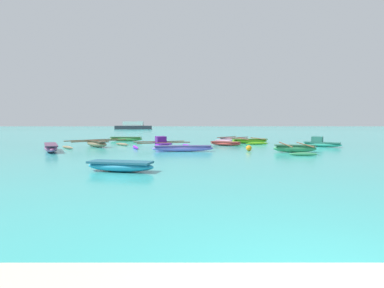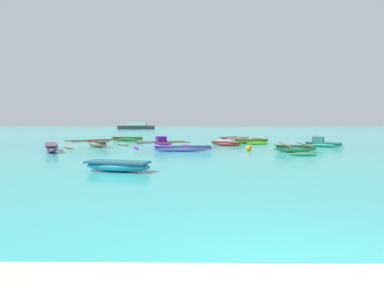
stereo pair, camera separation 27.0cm
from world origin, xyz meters
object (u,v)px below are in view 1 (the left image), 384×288
moored_boat_7 (183,148)px  mooring_buoy_0 (249,148)px  moored_boat_6 (295,148)px  moored_boat_1 (51,147)px  moored_boat_3 (97,144)px  moored_boat_2 (126,139)px  moored_boat_4 (233,139)px  distant_ferry (134,126)px  moored_boat_8 (121,166)px  moored_boat_9 (250,141)px  moored_boat_0 (321,143)px  moored_boat_10 (162,144)px  moored_boat_5 (226,143)px

moored_boat_7 → mooring_buoy_0: size_ratio=10.61×
moored_boat_6 → moored_boat_1: bearing=-175.8°
moored_boat_3 → moored_boat_7: bearing=18.9°
moored_boat_1 → moored_boat_6: size_ratio=0.89×
moored_boat_1 → moored_boat_7: (8.50, 0.02, -0.05)m
moored_boat_2 → moored_boat_4: (10.58, 0.27, -0.05)m
distant_ferry → moored_boat_6: bearing=-69.4°
moored_boat_8 → moored_boat_9: (7.89, 14.99, -0.01)m
moored_boat_0 → distant_ferry: size_ratio=0.29×
moored_boat_2 → moored_boat_3: 6.81m
moored_boat_2 → moored_boat_10: moored_boat_10 is taller
moored_boat_0 → moored_boat_2: 17.69m
moored_boat_3 → moored_boat_1: bearing=-70.5°
moored_boat_0 → moored_boat_3: bearing=-145.6°
moored_boat_6 → moored_boat_9: size_ratio=1.23×
moored_boat_4 → moored_boat_9: (1.06, -3.29, 0.03)m
moored_boat_0 → mooring_buoy_0: moored_boat_0 is taller
moored_boat_5 → moored_boat_2: bearing=176.9°
moored_boat_5 → moored_boat_1: bearing=-130.2°
moored_boat_3 → distant_ferry: bearing=144.7°
moored_boat_5 → mooring_buoy_0: 4.60m
moored_boat_3 → distant_ferry: (-7.44, 52.38, 0.55)m
moored_boat_7 → moored_boat_9: (5.70, 7.26, -0.01)m
moored_boat_7 → mooring_buoy_0: 4.32m
moored_boat_3 → moored_boat_8: 12.12m
moored_boat_1 → moored_boat_4: size_ratio=0.99×
moored_boat_1 → moored_boat_10: 7.42m
moored_boat_3 → moored_boat_5: moored_boat_3 is taller
moored_boat_9 → moored_boat_1: bearing=-167.0°
moored_boat_8 → moored_boat_9: size_ratio=0.80×
moored_boat_1 → moored_boat_8: bearing=12.4°
moored_boat_0 → moored_boat_10: size_ratio=0.58×
moored_boat_6 → moored_boat_8: moored_boat_6 is taller
moored_boat_1 → moored_boat_8: 9.98m
mooring_buoy_0 → moored_boat_5: bearing=103.0°
moored_boat_9 → moored_boat_10: size_ratio=0.77×
moored_boat_10 → distant_ferry: bearing=173.2°
distant_ferry → moored_boat_1: bearing=-84.2°
moored_boat_4 → mooring_buoy_0: (-0.33, -10.20, -0.00)m
moored_boat_9 → distant_ferry: bearing=98.0°
moored_boat_4 → mooring_buoy_0: 10.20m
moored_boat_2 → distant_ferry: bearing=104.4°
moored_boat_6 → distant_ferry: (-21.17, 56.39, 0.56)m
moored_boat_0 → moored_boat_7: size_ratio=0.67×
moored_boat_1 → moored_boat_9: bearing=90.2°
moored_boat_5 → moored_boat_7: 5.84m
moored_boat_6 → moored_boat_7: moored_boat_6 is taller
moored_boat_9 → distant_ferry: distant_ferry is taller
moored_boat_6 → moored_boat_8: size_ratio=1.53×
moored_boat_7 → moored_boat_8: moored_boat_8 is taller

